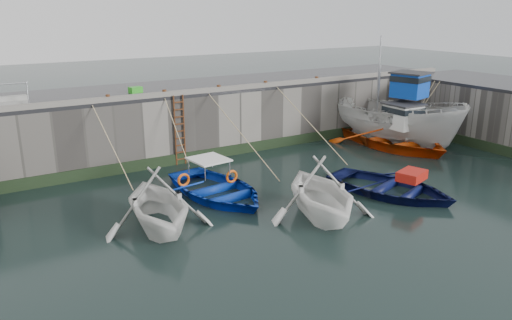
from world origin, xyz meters
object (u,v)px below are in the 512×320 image
boat_near_navy (390,194)px  bollard_a (108,98)px  boat_far_orange (393,137)px  boat_far_white (396,121)px  bollard_e (317,79)px  bollard_d (265,84)px  boat_near_blacktrim (320,215)px  fish_crate (135,90)px  boat_near_blue (217,196)px  ladder (180,131)px  bollard_b (164,93)px  bollard_c (219,88)px  boat_near_white (159,227)px

boat_near_navy → bollard_a: 12.13m
boat_near_navy → boat_far_orange: size_ratio=0.74×
boat_far_white → bollard_e: (-3.17, 2.82, 2.09)m
boat_far_white → bollard_d: 7.28m
bollard_d → boat_near_blacktrim: bearing=-110.1°
boat_near_blacktrim → boat_far_orange: (8.95, 5.26, 0.45)m
fish_crate → bollard_e: bollard_e is taller
boat_near_blue → boat_far_white: size_ratio=0.65×
ladder → bollard_e: 8.19m
boat_near_blacktrim → bollard_b: bollard_b is taller
ladder → bollard_d: (4.80, 0.34, 1.71)m
boat_far_orange → bollard_a: size_ratio=24.27×
boat_far_white → bollard_d: bearing=140.2°
boat_far_white → boat_near_blue: bearing=173.8°
bollard_b → bollard_c: size_ratio=1.00×
boat_near_blacktrim → boat_near_white: bearing=175.9°
bollard_e → bollard_b: bearing=180.0°
bollard_e → fish_crate: bearing=170.7°
boat_far_orange → boat_near_navy: bearing=-136.5°
boat_near_white → boat_far_orange: 14.47m
boat_near_navy → bollard_b: bollard_b is taller
bollard_d → bollard_e: 3.20m
boat_near_white → bollard_e: bollard_e is taller
boat_far_orange → fish_crate: bearing=159.1°
ladder → boat_far_white: bearing=-12.6°
bollard_d → bollard_c: bearing=180.0°
fish_crate → bollard_d: bearing=-24.8°
fish_crate → bollard_b: bearing=-72.8°
ladder → boat_near_blacktrim: 8.36m
boat_far_orange → bollard_c: boat_far_orange is taller
bollard_a → bollard_b: size_ratio=1.00×
boat_near_white → bollard_a: 7.18m
boat_near_blue → ladder: bearing=77.9°
boat_near_blue → bollard_a: bollard_a is taller
fish_crate → bollard_d: bollard_d is taller
boat_far_orange → bollard_d: bearing=152.4°
bollard_c → bollard_e: bearing=0.0°
fish_crate → bollard_a: bearing=-148.6°
bollard_c → bollard_a: bearing=180.0°
bollard_a → bollard_b: (2.50, 0.00, 0.00)m
bollard_e → boat_near_navy: bearing=-107.8°
boat_near_navy → bollard_a: (-8.39, 8.11, 3.30)m
bollard_a → bollard_d: same height
boat_far_white → bollard_c: bearing=146.6°
boat_near_blacktrim → bollard_c: 9.00m
boat_near_white → boat_near_blue: boat_near_white is taller
ladder → boat_far_orange: size_ratio=0.47×
bollard_b → boat_near_blue: bearing=-89.5°
boat_far_white → bollard_a: boat_far_white is taller
boat_near_blue → boat_near_blacktrim: boat_near_blacktrim is taller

